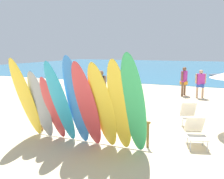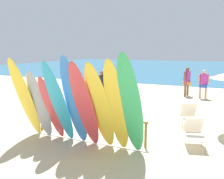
{
  "view_description": "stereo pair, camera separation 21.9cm",
  "coord_description": "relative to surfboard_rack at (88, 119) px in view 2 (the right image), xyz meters",
  "views": [
    {
      "loc": [
        3.02,
        -5.74,
        2.56
      ],
      "look_at": [
        0.0,
        1.73,
        1.18
      ],
      "focal_mm": 37.07,
      "sensor_mm": 36.0,
      "label": 1
    },
    {
      "loc": [
        3.22,
        -5.66,
        2.56
      ],
      "look_at": [
        0.0,
        1.73,
        1.18
      ],
      "focal_mm": 37.07,
      "sensor_mm": 36.0,
      "label": 2
    }
  ],
  "objects": [
    {
      "name": "surfboard_green_8",
      "position": [
        1.57,
        -0.79,
        0.69
      ],
      "size": [
        0.59,
        1.16,
        2.54
      ],
      "primitive_type": "ellipsoid",
      "rotation": [
        0.4,
        0.0,
        -0.05
      ],
      "color": "#38B266",
      "rests_on": "ground"
    },
    {
      "name": "surfboard_yellow_0",
      "position": [
        -1.59,
        -0.76,
        0.61
      ],
      "size": [
        0.52,
        1.02,
        2.38
      ],
      "primitive_type": "ellipsoid",
      "rotation": [
        0.39,
        0.0,
        0.01
      ],
      "color": "yellow",
      "rests_on": "ground"
    },
    {
      "name": "beachgoer_photographing",
      "position": [
        -1.28,
        3.57,
        0.38
      ],
      "size": [
        0.6,
        0.35,
        1.67
      ],
      "rotation": [
        0.0,
        0.0,
        2.77
      ],
      "color": "brown",
      "rests_on": "ground"
    },
    {
      "name": "beachgoer_midbeach",
      "position": [
        1.94,
        7.77,
        0.36
      ],
      "size": [
        0.42,
        0.59,
        1.62
      ],
      "rotation": [
        0.0,
        0.0,
        4.38
      ],
      "color": "brown",
      "rests_on": "ground"
    },
    {
      "name": "ocean_water",
      "position": [
        0.0,
        31.4,
        -0.57
      ],
      "size": [
        60.0,
        40.0,
        0.02
      ],
      "primitive_type": "cube",
      "color": "teal",
      "rests_on": "ground"
    },
    {
      "name": "surfboard_grey_1",
      "position": [
        -1.2,
        -0.65,
        0.44
      ],
      "size": [
        0.59,
        0.76,
        2.03
      ],
      "primitive_type": "ellipsoid",
      "rotation": [
        0.32,
        0.0,
        -0.04
      ],
      "color": "#999EA3",
      "rests_on": "ground"
    },
    {
      "name": "beach_chair_blue",
      "position": [
        2.62,
        2.16,
        -0.15
      ],
      "size": [
        0.71,
        0.8,
        0.83
      ],
      "rotation": [
        0.0,
        0.0,
        0.37
      ],
      "color": "#B7B7BC",
      "rests_on": "ground"
    },
    {
      "name": "surfboard_red_5",
      "position": [
        0.34,
        -0.77,
        0.59
      ],
      "size": [
        0.66,
        1.05,
        2.33
      ],
      "primitive_type": "ellipsoid",
      "rotation": [
        0.39,
        0.0,
        -0.1
      ],
      "color": "#D13D42",
      "rests_on": "ground"
    },
    {
      "name": "surfboard_rack",
      "position": [
        0.0,
        0.0,
        0.0
      ],
      "size": [
        3.56,
        0.07,
        0.72
      ],
      "color": "brown",
      "rests_on": "ground"
    },
    {
      "name": "beach_chair_red",
      "position": [
        2.89,
        0.6,
        -0.16
      ],
      "size": [
        0.69,
        0.86,
        0.79
      ],
      "rotation": [
        0.0,
        0.0,
        0.28
      ],
      "color": "#B7B7BC",
      "rests_on": "ground"
    },
    {
      "name": "surfboard_yellow_7",
      "position": [
        1.2,
        -0.75,
        0.62
      ],
      "size": [
        0.5,
        1.07,
        2.4
      ],
      "primitive_type": "ellipsoid",
      "rotation": [
        0.4,
        0.0,
        0.0
      ],
      "color": "yellow",
      "rests_on": "ground"
    },
    {
      "name": "surfboard_red_2",
      "position": [
        -0.79,
        -0.64,
        0.38
      ],
      "size": [
        0.51,
        0.9,
        1.91
      ],
      "primitive_type": "ellipsoid",
      "rotation": [
        0.4,
        0.0,
        -0.06
      ],
      "color": "#D13D42",
      "rests_on": "ground"
    },
    {
      "name": "surfboard_blue_4",
      "position": [
        0.01,
        -0.72,
        0.65
      ],
      "size": [
        0.55,
        0.99,
        2.46
      ],
      "primitive_type": "ellipsoid",
      "rotation": [
        0.36,
        0.0,
        0.03
      ],
      "color": "#337AD1",
      "rests_on": "ground"
    },
    {
      "name": "beachgoer_strolling",
      "position": [
        2.83,
        7.39,
        0.3
      ],
      "size": [
        0.54,
        0.33,
        1.53
      ],
      "rotation": [
        0.0,
        0.0,
        0.4
      ],
      "color": "tan",
      "rests_on": "ground"
    },
    {
      "name": "surfboard_teal_3",
      "position": [
        -0.44,
        -0.77,
        0.59
      ],
      "size": [
        0.56,
        1.09,
        2.33
      ],
      "primitive_type": "ellipsoid",
      "rotation": [
        0.41,
        0.0,
        -0.06
      ],
      "color": "#289EC6",
      "rests_on": "ground"
    },
    {
      "name": "ground",
      "position": [
        0.0,
        14.0,
        -0.58
      ],
      "size": [
        60.0,
        60.0,
        0.0
      ],
      "primitive_type": "plane",
      "color": "beige"
    },
    {
      "name": "surfboard_yellow_6",
      "position": [
        0.75,
        -0.73,
        0.58
      ],
      "size": [
        0.67,
        1.11,
        2.32
      ],
      "primitive_type": "ellipsoid",
      "rotation": [
        0.4,
        0.0,
        -0.1
      ],
      "color": "yellow",
      "rests_on": "ground"
    }
  ]
}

